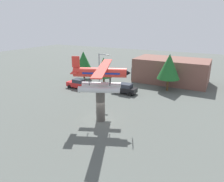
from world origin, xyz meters
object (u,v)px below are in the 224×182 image
at_px(display_pedestal, 101,105).
at_px(tree_center_back, 169,67).
at_px(car_near_red, 78,84).
at_px(storefront_building, 171,71).
at_px(tree_east, 104,67).
at_px(car_mid_black, 125,89).
at_px(streetlight_primary, 100,73).
at_px(tree_west, 84,61).
at_px(floatplane_monument, 101,76).

height_order(display_pedestal, tree_center_back, tree_center_back).
xyz_separation_m(car_near_red, storefront_building, (14.08, 12.38, 1.50)).
height_order(car_near_red, storefront_building, storefront_building).
relative_size(tree_east, tree_center_back, 0.83).
bearing_deg(car_mid_black, streetlight_primary, 60.03).
distance_m(car_mid_black, storefront_building, 12.35).
height_order(display_pedestal, tree_west, tree_west).
relative_size(car_mid_black, tree_center_back, 0.64).
relative_size(streetlight_primary, storefront_building, 0.51).
bearing_deg(tree_west, display_pedestal, -49.24).
distance_m(car_mid_black, tree_west, 13.18).
xyz_separation_m(car_near_red, tree_east, (3.40, 3.60, 2.71)).
bearing_deg(storefront_building, tree_west, -159.96).
xyz_separation_m(car_near_red, tree_west, (-2.99, 6.15, 2.96)).
relative_size(car_near_red, car_mid_black, 1.00).
distance_m(tree_west, tree_center_back, 17.91).
height_order(tree_west, tree_east, tree_west).
distance_m(floatplane_monument, tree_center_back, 16.53).
xyz_separation_m(floatplane_monument, tree_west, (-13.72, 15.72, -1.80)).
bearing_deg(storefront_building, streetlight_primary, -116.41).
bearing_deg(display_pedestal, streetlight_primary, 120.69).
relative_size(streetlight_primary, tree_west, 1.22).
bearing_deg(storefront_building, car_mid_black, -115.05).
relative_size(floatplane_monument, tree_west, 1.69).
bearing_deg(car_near_red, tree_east, -133.34).
relative_size(floatplane_monument, car_near_red, 2.38).
relative_size(storefront_building, tree_east, 2.58).
bearing_deg(car_mid_black, tree_center_back, -139.78).
bearing_deg(car_mid_black, tree_east, -22.95).
distance_m(display_pedestal, tree_east, 15.14).
relative_size(car_near_red, streetlight_primary, 0.58).
xyz_separation_m(car_mid_black, streetlight_primary, (-2.34, -4.06, 3.34)).
height_order(car_mid_black, tree_east, tree_east).
relative_size(car_near_red, tree_east, 0.77).
xyz_separation_m(floatplane_monument, tree_east, (-7.33, 13.17, -2.05)).
bearing_deg(tree_center_back, display_pedestal, -105.07).
bearing_deg(car_near_red, streetlight_primary, 156.97).
relative_size(car_mid_black, tree_west, 0.71).
xyz_separation_m(car_near_red, streetlight_primary, (6.55, -2.78, 3.34)).
bearing_deg(display_pedestal, car_mid_black, 98.95).
xyz_separation_m(car_mid_black, tree_west, (-11.88, 4.88, 2.96)).
bearing_deg(tree_center_back, floatplane_monument, -104.71).
relative_size(car_mid_black, tree_east, 0.77).
bearing_deg(car_mid_black, display_pedestal, 98.95).
bearing_deg(floatplane_monument, tree_east, 96.28).
relative_size(floatplane_monument, streetlight_primary, 1.39).
relative_size(storefront_building, tree_center_back, 2.15).
bearing_deg(floatplane_monument, car_near_red, 115.45).
bearing_deg(tree_center_back, car_near_red, -156.87).
bearing_deg(car_mid_black, storefront_building, -115.05).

